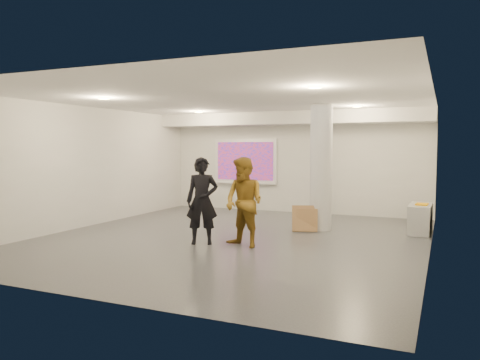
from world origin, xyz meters
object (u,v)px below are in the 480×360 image
at_px(credenza, 420,219).
at_px(man, 244,202).
at_px(woman, 202,201).
at_px(column, 321,168).
at_px(projection_screen, 245,162).

xyz_separation_m(credenza, man, (-3.14, -3.05, 0.56)).
distance_m(credenza, woman, 5.14).
bearing_deg(column, man, -109.94).
bearing_deg(woman, projection_screen, 80.17).
relative_size(column, man, 1.68).
height_order(projection_screen, credenza, projection_screen).
relative_size(column, credenza, 2.63).
bearing_deg(column, projection_screen, 139.44).
height_order(projection_screen, man, projection_screen).
bearing_deg(column, credenza, 13.26).
xyz_separation_m(column, projection_screen, (-3.10, 2.65, 0.03)).
bearing_deg(projection_screen, man, -67.12).
relative_size(column, woman, 1.68).
relative_size(projection_screen, man, 1.17).
bearing_deg(man, column, 88.65).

